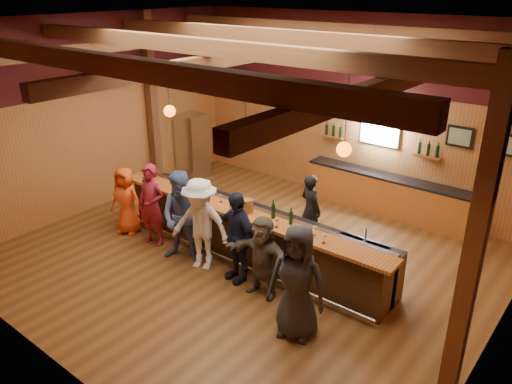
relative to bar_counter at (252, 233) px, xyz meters
The scene contains 27 objects.
room 2.69m from the bar_counter, 100.24° to the right, with size 9.04×9.00×4.52m.
bar_counter is the anchor object (origin of this frame).
back_bar_cabinet 3.76m from the bar_counter, 71.66° to the left, with size 4.00×0.52×0.95m.
window 4.17m from the bar_counter, 78.34° to the left, with size 0.95×0.09×0.95m.
framed_pictures 4.42m from the bar_counter, 66.46° to the left, with size 5.35×0.05×0.45m.
wine_shelves 3.97m from the bar_counter, 78.14° to the left, with size 3.00×0.18×0.30m.
pendant_lights 2.19m from the bar_counter, 96.37° to the right, with size 4.24×0.24×1.37m.
stainless_fridge 4.81m from the bar_counter, 149.24° to the left, with size 0.70×0.70×1.80m, color silver.
customer_orange 2.94m from the bar_counter, 162.87° to the right, with size 0.73×0.48×1.50m, color #EC4A16.
customer_redvest 2.16m from the bar_counter, 155.90° to the right, with size 0.64×0.42×1.76m, color maroon.
customer_denim 1.39m from the bar_counter, 136.81° to the right, with size 0.90×0.70×1.85m, color #4E649D.
customer_white 1.12m from the bar_counter, 118.33° to the right, with size 1.18×0.68×1.83m, color white.
customer_navy 0.93m from the bar_counter, 69.15° to the right, with size 1.02×0.43×1.75m, color #181C30.
customer_brown 1.34m from the bar_counter, 43.27° to the right, with size 1.39×0.44×1.50m, color #554D44.
customer_dark 2.52m from the bar_counter, 35.04° to the right, with size 0.91×0.59×1.87m, color #252527.
bartender 1.37m from the bar_counter, 65.06° to the left, with size 0.55×0.36×1.52m, color black.
ice_bucket 0.76m from the bar_counter, 69.58° to the right, with size 0.23×0.23×0.25m, color brown.
bottle_a 0.99m from the bar_counter, 14.84° to the right, with size 0.08×0.08×0.36m.
bottle_b 1.27m from the bar_counter, ahead, with size 0.07×0.07×0.32m.
glass_a 2.90m from the bar_counter, behind, with size 0.08×0.08×0.18m.
glass_b 2.01m from the bar_counter, 168.08° to the right, with size 0.09×0.09×0.20m.
glass_c 1.78m from the bar_counter, behind, with size 0.09×0.09×0.20m.
glass_d 1.18m from the bar_counter, 152.02° to the right, with size 0.09×0.09×0.19m.
glass_e 0.95m from the bar_counter, 158.51° to the right, with size 0.07×0.07×0.16m.
glass_f 1.24m from the bar_counter, 25.09° to the right, with size 0.09×0.09×0.19m.
glass_g 1.79m from the bar_counter, 10.02° to the right, with size 0.08×0.08×0.19m.
glass_h 2.04m from the bar_counter, 12.40° to the right, with size 0.08×0.08×0.18m.
Camera 1 is at (5.56, -6.66, 5.12)m, focal length 35.00 mm.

